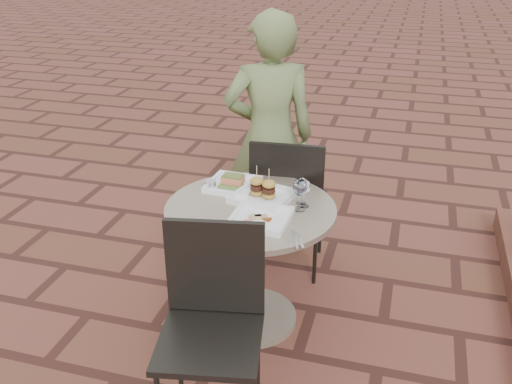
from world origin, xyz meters
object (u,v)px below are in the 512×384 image
(chair_far, at_px, (288,196))
(diner, at_px, (270,138))
(plate_salmon, at_px, (233,184))
(plate_tuna, at_px, (261,218))
(cafe_table, at_px, (251,247))
(plate_sliders, at_px, (263,193))
(chair_near, at_px, (212,309))

(chair_far, bearing_deg, diner, -60.48)
(chair_far, height_order, plate_salmon, chair_far)
(chair_far, bearing_deg, plate_salmon, 48.79)
(plate_salmon, height_order, plate_tuna, plate_salmon)
(plate_salmon, distance_m, plate_tuna, 0.42)
(cafe_table, bearing_deg, diner, 97.90)
(chair_far, xyz_separation_m, plate_sliders, (-0.04, -0.43, 0.22))
(cafe_table, xyz_separation_m, chair_near, (0.02, -0.65, 0.07))
(chair_far, distance_m, plate_tuna, 0.70)
(chair_far, bearing_deg, plate_sliders, 79.14)
(diner, height_order, plate_sliders, diner)
(plate_sliders, bearing_deg, diner, 101.90)
(plate_sliders, bearing_deg, chair_near, -91.50)
(diner, height_order, plate_tuna, diner)
(chair_near, bearing_deg, cafe_table, 80.76)
(diner, bearing_deg, cafe_table, 75.94)
(plate_tuna, bearing_deg, plate_sliders, 102.85)
(chair_near, xyz_separation_m, plate_sliders, (0.02, 0.76, 0.22))
(chair_far, distance_m, chair_near, 1.19)
(chair_near, height_order, plate_tuna, chair_near)
(cafe_table, relative_size, plate_tuna, 3.10)
(chair_far, height_order, diner, diner)
(diner, relative_size, plate_salmon, 5.75)
(chair_near, distance_m, plate_tuna, 0.56)
(chair_far, height_order, chair_near, same)
(plate_tuna, bearing_deg, chair_near, -98.18)
(diner, bearing_deg, plate_sliders, 79.93)
(cafe_table, bearing_deg, plate_sliders, 70.78)
(chair_near, bearing_deg, diner, 84.34)
(cafe_table, distance_m, chair_far, 0.55)
(cafe_table, height_order, plate_tuna, plate_tuna)
(cafe_table, distance_m, plate_tuna, 0.31)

